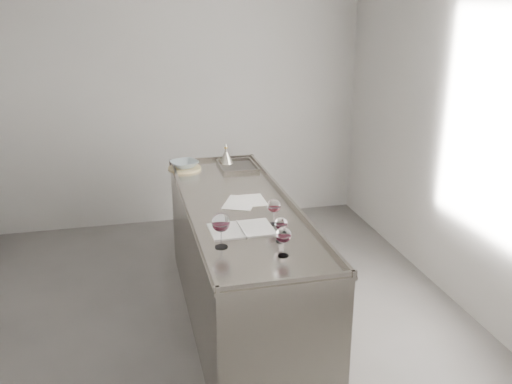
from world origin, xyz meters
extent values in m
cube|color=#524F4D|center=(0.00, 0.00, -0.01)|extent=(4.50, 5.00, 0.02)
cube|color=#A5A3A0|center=(0.00, 2.51, 1.40)|extent=(4.50, 0.02, 2.80)
cube|color=#A5A3A0|center=(2.26, 0.00, 1.40)|extent=(0.02, 5.00, 2.80)
cube|color=gray|center=(0.50, 0.30, 0.46)|extent=(0.75, 2.40, 0.92)
cube|color=gray|center=(0.50, 0.30, 0.93)|extent=(0.77, 2.42, 0.02)
cube|color=gray|center=(0.50, -0.89, 0.96)|extent=(0.77, 0.02, 0.03)
cube|color=gray|center=(0.50, 1.49, 0.96)|extent=(0.77, 0.02, 0.03)
cube|color=gray|center=(0.14, 0.30, 0.96)|extent=(0.02, 2.42, 0.03)
cube|color=gray|center=(0.86, 0.30, 0.96)|extent=(0.02, 2.42, 0.03)
cube|color=#595654|center=(0.68, 1.22, 0.94)|extent=(0.30, 0.38, 0.01)
cylinder|color=white|center=(0.25, -0.37, 0.94)|extent=(0.08, 0.08, 0.00)
cylinder|color=white|center=(0.25, -0.37, 1.00)|extent=(0.01, 0.01, 0.10)
ellipsoid|color=white|center=(0.25, -0.37, 1.10)|extent=(0.11, 0.11, 0.11)
cylinder|color=#3C0816|center=(0.25, -0.37, 1.07)|extent=(0.08, 0.08, 0.02)
cylinder|color=white|center=(0.65, -0.09, 0.94)|extent=(0.06, 0.06, 0.00)
cylinder|color=white|center=(0.65, -0.09, 0.99)|extent=(0.01, 0.01, 0.08)
ellipsoid|color=white|center=(0.65, -0.09, 1.07)|extent=(0.09, 0.09, 0.09)
cylinder|color=#32060D|center=(0.65, -0.09, 1.05)|extent=(0.06, 0.06, 0.02)
cylinder|color=white|center=(0.57, -0.57, 0.94)|extent=(0.06, 0.06, 0.00)
cylinder|color=white|center=(0.57, -0.57, 0.99)|extent=(0.01, 0.01, 0.09)
ellipsoid|color=white|center=(0.57, -0.57, 1.07)|extent=(0.09, 0.09, 0.09)
cylinder|color=#3D0814|center=(0.57, -0.57, 1.05)|extent=(0.06, 0.06, 0.02)
cylinder|color=white|center=(0.61, -0.37, 0.94)|extent=(0.06, 0.06, 0.00)
cylinder|color=white|center=(0.61, -0.37, 0.98)|extent=(0.01, 0.01, 0.08)
ellipsoid|color=white|center=(0.61, -0.37, 1.06)|extent=(0.08, 0.08, 0.08)
cylinder|color=#350711|center=(0.61, -0.37, 1.04)|extent=(0.06, 0.06, 0.02)
cube|color=white|center=(0.32, -0.15, 0.95)|extent=(0.20, 0.28, 0.01)
cube|color=white|center=(0.52, -0.14, 0.95)|extent=(0.20, 0.28, 0.01)
cylinder|color=white|center=(0.42, -0.14, 0.95)|extent=(0.02, 0.28, 0.01)
cube|color=white|center=(0.61, 0.38, 0.94)|extent=(0.19, 0.26, 0.00)
cube|color=white|center=(0.51, 0.34, 0.94)|extent=(0.31, 0.36, 0.00)
cylinder|color=beige|center=(0.23, 1.27, 0.95)|extent=(0.30, 0.30, 0.02)
imported|color=#91A3A9|center=(0.23, 1.27, 0.99)|extent=(0.29, 0.29, 0.06)
cone|color=#A6A094|center=(0.61, 1.37, 0.99)|extent=(0.13, 0.13, 0.11)
cylinder|color=#A6A094|center=(0.61, 1.37, 1.06)|extent=(0.02, 0.02, 0.03)
cylinder|color=#A7762E|center=(0.61, 1.37, 1.08)|extent=(0.03, 0.03, 0.01)
cone|color=#A6A094|center=(0.61, 1.37, 1.11)|extent=(0.02, 0.02, 0.04)
camera|label=1|loc=(-0.27, -3.40, 2.35)|focal=40.00mm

